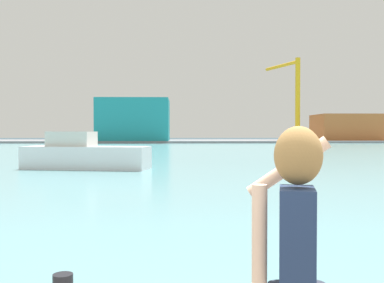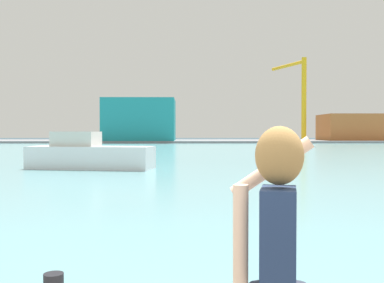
# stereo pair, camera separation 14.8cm
# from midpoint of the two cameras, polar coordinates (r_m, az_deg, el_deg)

# --- Properties ---
(ground_plane) EXTENTS (220.00, 220.00, 0.00)m
(ground_plane) POSITION_cam_midpoint_polar(r_m,az_deg,el_deg) (52.35, -0.26, -1.15)
(ground_plane) COLOR #334751
(harbor_water) EXTENTS (140.00, 100.00, 0.02)m
(harbor_water) POSITION_cam_midpoint_polar(r_m,az_deg,el_deg) (54.35, -0.27, -1.05)
(harbor_water) COLOR #6BA8B2
(harbor_water) RESTS_ON ground_plane
(far_shore_dock) EXTENTS (140.00, 20.00, 0.44)m
(far_shore_dock) POSITION_cam_midpoint_polar(r_m,az_deg,el_deg) (94.33, -0.43, 0.04)
(far_shore_dock) COLOR gray
(far_shore_dock) RESTS_ON ground_plane
(person_photographer) EXTENTS (0.53, 0.57, 1.74)m
(person_photographer) POSITION_cam_midpoint_polar(r_m,az_deg,el_deg) (2.73, 12.32, -12.39)
(person_photographer) COLOR #2D3342
(person_photographer) RESTS_ON quay_promenade
(boat_moored) EXTENTS (7.53, 3.53, 2.18)m
(boat_moored) POSITION_cam_midpoint_polar(r_m,az_deg,el_deg) (26.80, -12.88, -1.66)
(boat_moored) COLOR white
(boat_moored) RESTS_ON harbor_water
(warehouse_left) EXTENTS (14.04, 12.32, 8.32)m
(warehouse_left) POSITION_cam_midpoint_polar(r_m,az_deg,el_deg) (91.31, -6.58, 2.74)
(warehouse_left) COLOR teal
(warehouse_left) RESTS_ON far_shore_dock
(warehouse_right) EXTENTS (12.25, 10.46, 5.42)m
(warehouse_right) POSITION_cam_midpoint_polar(r_m,az_deg,el_deg) (99.77, 19.74, 1.72)
(warehouse_right) COLOR #B26633
(warehouse_right) RESTS_ON far_shore_dock
(port_crane) EXTENTS (4.93, 12.28, 16.91)m
(port_crane) POSITION_cam_midpoint_polar(r_m,az_deg,el_deg) (95.79, 13.58, 6.43)
(port_crane) COLOR yellow
(port_crane) RESTS_ON far_shore_dock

